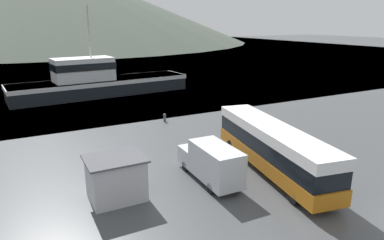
# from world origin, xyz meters

# --- Properties ---
(water_surface) EXTENTS (240.00, 240.00, 0.00)m
(water_surface) POSITION_xyz_m (0.00, 145.35, 0.00)
(water_surface) COLOR slate
(water_surface) RESTS_ON ground
(hill_backdrop) EXTENTS (204.20, 204.20, 40.55)m
(hill_backdrop) POSITION_xyz_m (1.46, 190.81, 20.27)
(hill_backdrop) COLOR #424C42
(hill_backdrop) RESTS_ON ground
(tour_bus) EXTENTS (4.71, 13.13, 3.31)m
(tour_bus) POSITION_xyz_m (-2.31, 9.30, 1.86)
(tour_bus) COLOR #B26614
(tour_bus) RESTS_ON ground
(delivery_van) EXTENTS (2.10, 6.02, 2.61)m
(delivery_van) POSITION_xyz_m (-6.91, 9.87, 1.37)
(delivery_van) COLOR silver
(delivery_van) RESTS_ON ground
(fishing_boat) EXTENTS (25.58, 8.05, 12.42)m
(fishing_boat) POSITION_xyz_m (-7.22, 41.34, 1.96)
(fishing_boat) COLOR black
(fishing_boat) RESTS_ON water_surface
(storage_bin) EXTENTS (1.50, 1.40, 1.07)m
(storage_bin) POSITION_xyz_m (2.38, 15.24, 0.55)
(storage_bin) COLOR #287F3D
(storage_bin) RESTS_ON ground
(dock_kiosk) EXTENTS (3.42, 2.88, 2.62)m
(dock_kiosk) POSITION_xyz_m (-13.12, 10.50, 1.32)
(dock_kiosk) COLOR #B2B2B7
(dock_kiosk) RESTS_ON ground
(small_boat) EXTENTS (7.83, 5.35, 0.73)m
(small_boat) POSITION_xyz_m (-4.23, 43.98, 0.37)
(small_boat) COLOR black
(small_boat) RESTS_ON water_surface
(mooring_bollard) EXTENTS (0.33, 0.33, 0.88)m
(mooring_bollard) POSITION_xyz_m (-4.08, 24.33, 0.48)
(mooring_bollard) COLOR #4C4C51
(mooring_bollard) RESTS_ON ground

